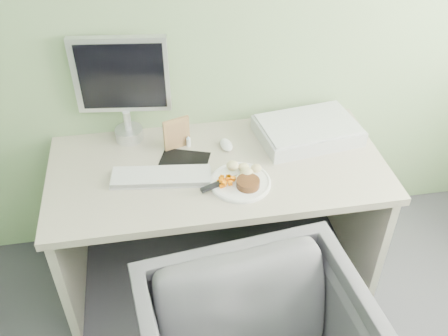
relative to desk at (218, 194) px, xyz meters
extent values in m
plane|color=gray|center=(0.00, 0.38, 0.80)|extent=(3.50, 0.00, 3.50)
cube|color=#B3AB96|center=(0.00, 0.00, 0.16)|extent=(1.60, 0.75, 0.04)
cube|color=#BBB3A0|center=(-0.76, 0.00, -0.20)|extent=(0.04, 0.70, 0.69)
cube|color=#BBB3A0|center=(0.76, 0.00, -0.20)|extent=(0.04, 0.70, 0.69)
cylinder|color=white|center=(0.08, -0.15, 0.19)|extent=(0.28, 0.28, 0.01)
cylinder|color=black|center=(0.11, -0.18, 0.21)|extent=(0.13, 0.13, 0.03)
ellipsoid|color=tan|center=(0.11, -0.08, 0.23)|extent=(0.14, 0.12, 0.06)
cube|color=orange|center=(0.02, -0.15, 0.22)|extent=(0.08, 0.08, 0.05)
cube|color=silver|center=(0.06, -0.13, 0.21)|extent=(0.14, 0.07, 0.01)
cube|color=black|center=(-0.06, -0.18, 0.21)|extent=(0.10, 0.06, 0.02)
cube|color=black|center=(-0.16, 0.05, 0.18)|extent=(0.29, 0.27, 0.00)
cube|color=white|center=(-0.27, -0.05, 0.20)|extent=(0.46, 0.19, 0.02)
ellipsoid|color=white|center=(0.06, 0.14, 0.20)|extent=(0.07, 0.11, 0.04)
cube|color=olive|center=(-0.17, 0.18, 0.27)|extent=(0.13, 0.06, 0.17)
cylinder|color=white|center=(-0.12, 0.18, 0.21)|extent=(0.02, 0.02, 0.05)
cone|color=#8BB1DF|center=(-0.12, 0.18, 0.24)|extent=(0.02, 0.02, 0.02)
cube|color=#B2B5B9|center=(0.49, 0.16, 0.22)|extent=(0.53, 0.39, 0.08)
cylinder|color=silver|center=(-0.41, 0.29, 0.21)|extent=(0.14, 0.14, 0.06)
cylinder|color=silver|center=(-0.41, 0.29, 0.29)|extent=(0.04, 0.04, 0.10)
cube|color=silver|center=(-0.41, 0.32, 0.53)|extent=(0.45, 0.10, 0.38)
cube|color=black|center=(-0.41, 0.30, 0.53)|extent=(0.40, 0.06, 0.33)
camera|label=1|loc=(-0.29, -1.83, 1.66)|focal=40.00mm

